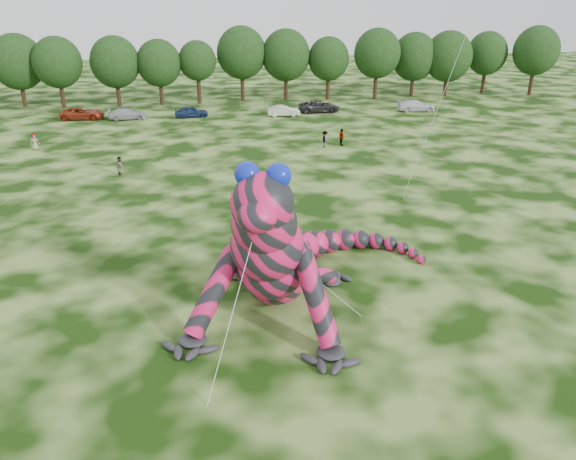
{
  "coord_description": "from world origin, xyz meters",
  "views": [
    {
      "loc": [
        1.16,
        -25.33,
        14.61
      ],
      "look_at": [
        5.0,
        -0.51,
        4.0
      ],
      "focal_mm": 35.0,
      "sensor_mm": 36.0,
      "label": 1
    }
  ],
  "objects_px": {
    "car_3": "(128,114)",
    "car_6": "(319,106)",
    "spectator_1": "(120,166)",
    "spectator_3": "(342,137)",
    "tree_15": "(448,64)",
    "car_7": "(416,106)",
    "tree_10": "(242,64)",
    "tree_6": "(59,72)",
    "tree_5": "(19,70)",
    "tree_8": "(160,72)",
    "tree_9": "(198,72)",
    "car_2": "(82,113)",
    "tree_16": "(486,63)",
    "spectator_2": "(325,139)",
    "tree_17": "(535,61)",
    "car_5": "(284,111)",
    "car_4": "(191,112)",
    "tree_12": "(328,68)",
    "tree_11": "(286,65)",
    "tree_7": "(116,71)",
    "tree_13": "(377,64)",
    "inflatable_gecko": "(279,220)",
    "spectator_4": "(35,142)",
    "tree_14": "(414,64)"
  },
  "relations": [
    {
      "from": "tree_6",
      "to": "car_6",
      "type": "bearing_deg",
      "value": -13.95
    },
    {
      "from": "car_5",
      "to": "spectator_3",
      "type": "bearing_deg",
      "value": -165.67
    },
    {
      "from": "tree_6",
      "to": "car_4",
      "type": "xyz_separation_m",
      "value": [
        17.51,
        -9.33,
        -4.03
      ]
    },
    {
      "from": "spectator_3",
      "to": "car_2",
      "type": "bearing_deg",
      "value": 44.35
    },
    {
      "from": "tree_5",
      "to": "car_6",
      "type": "xyz_separation_m",
      "value": [
        39.85,
        -10.27,
        -4.14
      ]
    },
    {
      "from": "car_2",
      "to": "spectator_4",
      "type": "xyz_separation_m",
      "value": [
        -2.06,
        -14.79,
        0.11
      ]
    },
    {
      "from": "car_4",
      "to": "spectator_1",
      "type": "height_order",
      "value": "spectator_1"
    },
    {
      "from": "tree_7",
      "to": "spectator_2",
      "type": "bearing_deg",
      "value": -48.69
    },
    {
      "from": "tree_8",
      "to": "tree_16",
      "type": "relative_size",
      "value": 0.95
    },
    {
      "from": "tree_13",
      "to": "spectator_3",
      "type": "distance_m",
      "value": 29.56
    },
    {
      "from": "tree_7",
      "to": "tree_17",
      "type": "xyz_separation_m",
      "value": [
        62.03,
        -0.14,
        0.41
      ]
    },
    {
      "from": "tree_13",
      "to": "car_4",
      "type": "xyz_separation_m",
      "value": [
        -27.18,
        -9.77,
        -4.35
      ]
    },
    {
      "from": "tree_11",
      "to": "spectator_3",
      "type": "xyz_separation_m",
      "value": [
        1.6,
        -27.87,
        -4.16
      ]
    },
    {
      "from": "tree_11",
      "to": "car_5",
      "type": "xyz_separation_m",
      "value": [
        -2.1,
        -11.85,
        -4.35
      ]
    },
    {
      "from": "car_4",
      "to": "car_7",
      "type": "relative_size",
      "value": 0.83
    },
    {
      "from": "car_5",
      "to": "spectator_3",
      "type": "relative_size",
      "value": 2.37
    },
    {
      "from": "tree_5",
      "to": "spectator_1",
      "type": "relative_size",
      "value": 6.22
    },
    {
      "from": "tree_8",
      "to": "car_7",
      "type": "height_order",
      "value": "tree_8"
    },
    {
      "from": "tree_5",
      "to": "tree_8",
      "type": "relative_size",
      "value": 1.1
    },
    {
      "from": "tree_16",
      "to": "spectator_1",
      "type": "bearing_deg",
      "value": -145.15
    },
    {
      "from": "tree_15",
      "to": "car_7",
      "type": "distance_m",
      "value": 14.59
    },
    {
      "from": "car_6",
      "to": "tree_15",
      "type": "bearing_deg",
      "value": -67.87
    },
    {
      "from": "spectator_1",
      "to": "spectator_3",
      "type": "bearing_deg",
      "value": -71.37
    },
    {
      "from": "tree_12",
      "to": "car_3",
      "type": "height_order",
      "value": "tree_12"
    },
    {
      "from": "tree_11",
      "to": "car_4",
      "type": "height_order",
      "value": "tree_11"
    },
    {
      "from": "car_6",
      "to": "tree_7",
      "type": "bearing_deg",
      "value": 70.44
    },
    {
      "from": "tree_9",
      "to": "tree_17",
      "type": "bearing_deg",
      "value": -0.77
    },
    {
      "from": "car_3",
      "to": "car_6",
      "type": "relative_size",
      "value": 0.87
    },
    {
      "from": "tree_6",
      "to": "spectator_3",
      "type": "relative_size",
      "value": 5.42
    },
    {
      "from": "tree_8",
      "to": "car_3",
      "type": "relative_size",
      "value": 1.89
    },
    {
      "from": "tree_9",
      "to": "tree_10",
      "type": "xyz_separation_m",
      "value": [
        6.33,
        1.23,
        0.91
      ]
    },
    {
      "from": "tree_6",
      "to": "tree_8",
      "type": "relative_size",
      "value": 1.06
    },
    {
      "from": "tree_8",
      "to": "tree_16",
      "type": "bearing_deg",
      "value": 2.75
    },
    {
      "from": "car_5",
      "to": "spectator_3",
      "type": "height_order",
      "value": "spectator_3"
    },
    {
      "from": "tree_16",
      "to": "spectator_2",
      "type": "height_order",
      "value": "tree_16"
    },
    {
      "from": "car_2",
      "to": "car_7",
      "type": "xyz_separation_m",
      "value": [
        43.28,
        -1.35,
        -0.01
      ]
    },
    {
      "from": "tree_6",
      "to": "tree_15",
      "type": "distance_m",
      "value": 56.04
    },
    {
      "from": "tree_13",
      "to": "tree_14",
      "type": "distance_m",
      "value": 6.54
    },
    {
      "from": "tree_16",
      "to": "car_3",
      "type": "height_order",
      "value": "tree_16"
    },
    {
      "from": "tree_12",
      "to": "tree_16",
      "type": "bearing_deg",
      "value": 3.67
    },
    {
      "from": "car_6",
      "to": "spectator_3",
      "type": "bearing_deg",
      "value": 174.01
    },
    {
      "from": "tree_7",
      "to": "car_3",
      "type": "relative_size",
      "value": 2.0
    },
    {
      "from": "car_7",
      "to": "tree_10",
      "type": "bearing_deg",
      "value": 66.13
    },
    {
      "from": "tree_15",
      "to": "spectator_3",
      "type": "relative_size",
      "value": 5.5
    },
    {
      "from": "tree_11",
      "to": "spectator_3",
      "type": "bearing_deg",
      "value": -86.71
    },
    {
      "from": "inflatable_gecko",
      "to": "tree_7",
      "type": "xyz_separation_m",
      "value": [
        -14.79,
        56.32,
        0.6
      ]
    },
    {
      "from": "inflatable_gecko",
      "to": "spectator_1",
      "type": "distance_m",
      "value": 25.63
    },
    {
      "from": "tree_9",
      "to": "tree_8",
      "type": "bearing_deg",
      "value": -176.11
    },
    {
      "from": "car_6",
      "to": "car_2",
      "type": "bearing_deg",
      "value": 88.27
    },
    {
      "from": "spectator_2",
      "to": "tree_17",
      "type": "bearing_deg",
      "value": -50.33
    }
  ]
}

